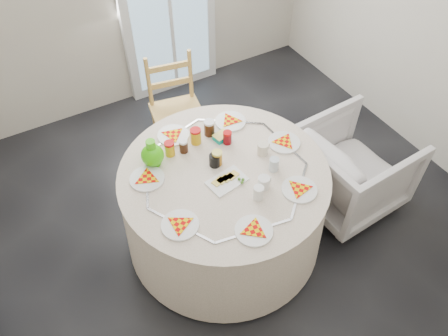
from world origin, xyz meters
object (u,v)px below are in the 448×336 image
wooden_chair (178,113)px  green_pitcher (152,152)px  armchair (352,166)px  table (224,206)px

wooden_chair → green_pitcher: (-0.51, -0.73, 0.40)m
armchair → green_pitcher: green_pitcher is taller
wooden_chair → armchair: 1.57m
green_pitcher → armchair: bearing=-3.4°
green_pitcher → table: bearing=-24.9°
table → armchair: armchair is taller
wooden_chair → table: bearing=-86.5°
armchair → green_pitcher: size_ratio=3.91×
wooden_chair → armchair: size_ratio=1.20×
table → wooden_chair: bearing=83.2°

